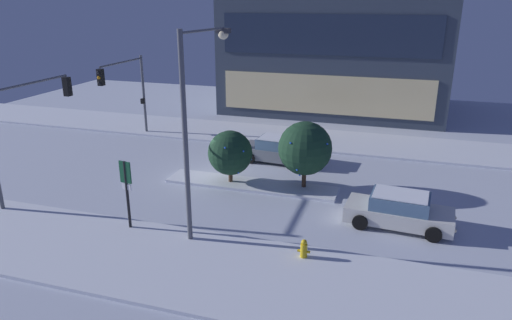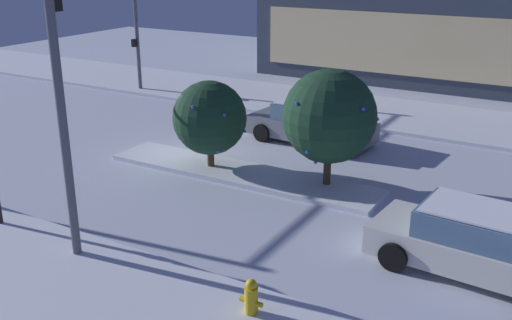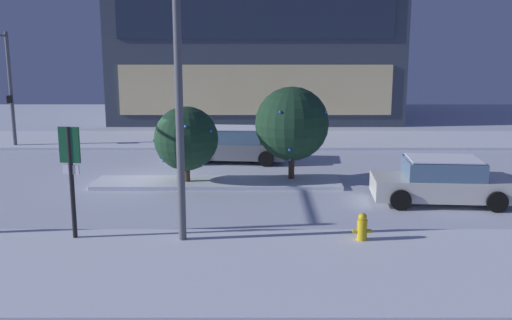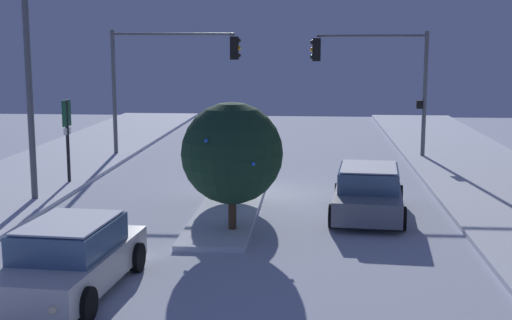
% 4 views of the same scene
% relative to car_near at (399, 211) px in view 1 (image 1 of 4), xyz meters
% --- Properties ---
extents(ground, '(52.00, 52.00, 0.00)m').
position_rel_car_near_xyz_m(ground, '(-9.61, 2.95, -0.71)').
color(ground, silver).
extents(curb_strip_near, '(52.00, 5.20, 0.14)m').
position_rel_car_near_xyz_m(curb_strip_near, '(-9.61, -5.72, -0.64)').
color(curb_strip_near, silver).
rests_on(curb_strip_near, ground).
extents(curb_strip_far, '(52.00, 5.20, 0.14)m').
position_rel_car_near_xyz_m(curb_strip_far, '(-9.61, 11.62, -0.64)').
color(curb_strip_far, silver).
rests_on(curb_strip_far, ground).
extents(median_strip, '(9.00, 1.80, 0.14)m').
position_rel_car_near_xyz_m(median_strip, '(-7.45, 2.42, -0.64)').
color(median_strip, silver).
rests_on(median_strip, ground).
extents(car_near, '(4.64, 2.34, 1.49)m').
position_rel_car_near_xyz_m(car_near, '(0.00, 0.00, 0.00)').
color(car_near, silver).
rests_on(car_near, ground).
extents(car_far, '(4.78, 2.43, 1.49)m').
position_rel_car_near_xyz_m(car_far, '(-7.04, 6.61, 0.00)').
color(car_far, slate).
rests_on(car_far, ground).
extents(traffic_light_corner_near_left, '(0.32, 5.79, 5.64)m').
position_rel_car_near_xyz_m(traffic_light_corner_near_left, '(-17.43, -1.49, 3.32)').
color(traffic_light_corner_near_left, '#565960').
rests_on(traffic_light_corner_near_left, ground).
extents(traffic_light_corner_far_left, '(0.32, 5.12, 5.57)m').
position_rel_car_near_xyz_m(traffic_light_corner_far_left, '(-17.85, 7.77, 3.18)').
color(traffic_light_corner_far_left, '#565960').
rests_on(traffic_light_corner_far_left, ground).
extents(street_lamp_arched, '(0.79, 3.43, 8.30)m').
position_rel_car_near_xyz_m(street_lamp_arched, '(-7.84, -3.04, 4.68)').
color(street_lamp_arched, '#565960').
rests_on(street_lamp_arched, ground).
extents(fire_hydrant, '(0.48, 0.26, 0.86)m').
position_rel_car_near_xyz_m(fire_hydrant, '(-3.30, -3.98, -0.30)').
color(fire_hydrant, gold).
rests_on(fire_hydrant, ground).
extents(parking_info_sign, '(0.55, 0.14, 3.07)m').
position_rel_car_near_xyz_m(parking_info_sign, '(-10.80, -3.79, 1.26)').
color(parking_info_sign, black).
rests_on(parking_info_sign, ground).
extents(decorated_tree_median, '(2.38, 2.32, 2.89)m').
position_rel_car_near_xyz_m(decorated_tree_median, '(-8.57, 2.38, 1.01)').
color(decorated_tree_median, '#473323').
rests_on(decorated_tree_median, ground).
extents(decorated_tree_left_of_median, '(2.71, 2.71, 3.56)m').
position_rel_car_near_xyz_m(decorated_tree_left_of_median, '(-4.73, 2.82, 1.49)').
color(decorated_tree_left_of_median, '#473323').
rests_on(decorated_tree_left_of_median, ground).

